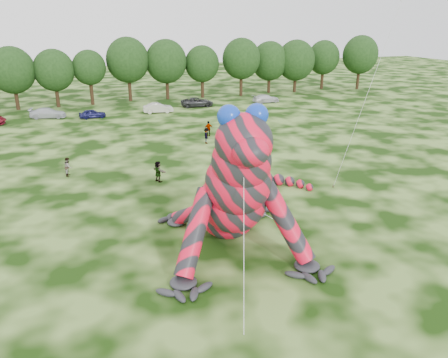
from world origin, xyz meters
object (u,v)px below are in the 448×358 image
tree_10 (128,69)px  car_3 (48,113)px  inflatable_gecko (223,164)px  car_4 (92,114)px  spectator_2 (207,136)px  tree_14 (269,67)px  tree_8 (55,78)px  tree_17 (360,62)px  tree_11 (167,70)px  tree_7 (13,78)px  spectator_3 (209,129)px  car_7 (266,99)px  car_6 (197,102)px  spectator_1 (68,167)px  flying_kite (399,7)px  tree_13 (241,67)px  tree_15 (296,66)px  tree_16 (323,65)px  tree_12 (202,72)px  spectator_5 (158,171)px  car_5 (158,108)px

tree_10 → car_3: size_ratio=2.14×
inflatable_gecko → car_3: (-11.42, 41.23, -3.92)m
car_4 → spectator_2: 21.30m
spectator_2 → tree_10: bearing=12.8°
spectator_2 → tree_14: bearing=-30.8°
tree_8 → tree_17: bearing=-0.3°
tree_11 → spectator_2: 30.16m
car_4 → spectator_2: spectator_2 is taller
tree_7 → tree_8: tree_7 is taller
tree_10 → spectator_3: 28.03m
car_3 → car_7: (34.13, 0.51, -0.05)m
inflatable_gecko → car_6: (10.86, 42.20, -3.91)m
inflatable_gecko → spectator_1: size_ratio=10.93×
tree_7 → tree_11: bearing=3.3°
inflatable_gecko → spectator_3: bearing=80.6°
tree_8 → car_3: bearing=-99.8°
flying_kite → tree_13: 49.75m
inflatable_gecko → car_4: inflatable_gecko is taller
car_4 → tree_14: bearing=-75.6°
flying_kite → tree_10: flying_kite is taller
flying_kite → tree_15: size_ratio=1.64×
tree_14 → tree_16: bearing=3.1°
flying_kite → tree_11: (-5.21, 49.33, -8.92)m
tree_12 → spectator_3: (-7.46, -26.37, -3.57)m
tree_10 → tree_11: 6.40m
tree_16 → car_3: 52.31m
tree_10 → tree_15: tree_10 is taller
spectator_1 → spectator_2: bearing=-55.5°
inflatable_gecko → tree_10: size_ratio=1.76×
spectator_3 → spectator_1: bearing=28.0°
flying_kite → tree_16: bearing=62.4°
flying_kite → car_3: flying_kite is taller
car_4 → tree_10: bearing=-36.5°
tree_16 → spectator_3: tree_16 is taller
flying_kite → tree_14: (14.47, 49.86, -9.25)m
spectator_3 → spectator_1: size_ratio=1.08×
car_6 → spectator_5: 34.18m
spectator_2 → spectator_5: bearing=148.6°
tree_15 → car_7: size_ratio=2.11×
tree_17 → spectator_1: size_ratio=6.08×
tree_7 → tree_15: tree_15 is taller
tree_14 → spectator_1: size_ratio=5.55×
inflatable_gecko → tree_15: tree_15 is taller
tree_13 → car_3: 34.07m
tree_7 → car_4: bearing=-44.6°
tree_16 → car_6: size_ratio=1.82×
flying_kite → tree_13: (8.14, 48.27, -8.89)m
tree_12 → tree_8: bearing=-178.2°
tree_14 → spectator_2: 37.70m
tree_10 → car_5: bearing=-78.4°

